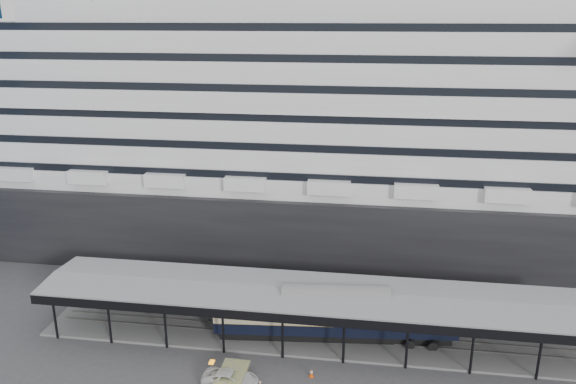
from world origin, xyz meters
TOP-DOWN VIEW (x-y plane):
  - ground at (0.00, 0.00)m, footprint 200.00×200.00m
  - cruise_ship at (0.05, 32.00)m, footprint 130.00×30.00m
  - platform_canopy at (0.00, 5.00)m, footprint 56.00×9.18m
  - port_truck at (-6.78, -4.02)m, footprint 5.10×2.49m
  - pullman_carriage at (1.78, 5.00)m, footprint 24.25×5.33m
  - traffic_cone_left at (-5.91, -1.77)m, footprint 0.45×0.45m
  - traffic_cone_mid at (-4.19, -3.69)m, footprint 0.35×0.35m
  - traffic_cone_right at (0.16, -1.67)m, footprint 0.53×0.53m

SIDE VIEW (x-z plane):
  - ground at x=0.00m, z-range 0.00..0.00m
  - traffic_cone_mid at x=-4.19m, z-range 0.00..0.66m
  - traffic_cone_left at x=-5.91m, z-range 0.00..0.67m
  - traffic_cone_right at x=0.16m, z-range 0.00..0.79m
  - port_truck at x=-6.78m, z-range 0.00..1.39m
  - platform_canopy at x=0.00m, z-range -0.29..5.01m
  - pullman_carriage at x=1.78m, z-range -8.97..14.67m
  - cruise_ship at x=0.05m, z-range -3.60..40.30m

